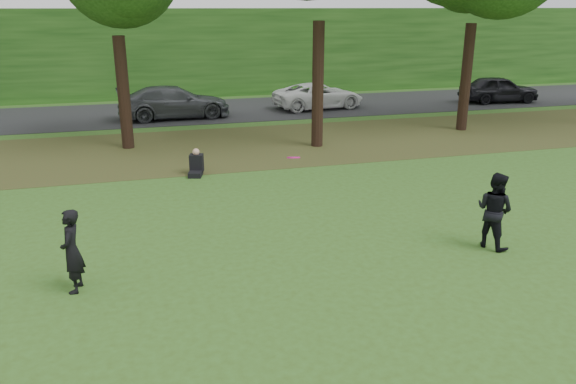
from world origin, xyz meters
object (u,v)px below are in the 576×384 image
at_px(player_right, 494,210).
at_px(frisbee, 293,157).
at_px(seated_person, 196,165).
at_px(player_left, 72,251).

distance_m(player_right, frisbee, 4.68).
bearing_deg(seated_person, player_right, -36.62).
distance_m(player_left, frisbee, 4.56).
distance_m(frisbee, seated_person, 7.28).
height_order(player_right, frisbee, frisbee).
bearing_deg(frisbee, seated_person, 100.28).
relative_size(player_right, frisbee, 5.77).
bearing_deg(frisbee, player_left, -176.91).
distance_m(player_left, player_right, 8.78).
bearing_deg(player_left, player_right, 96.63).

